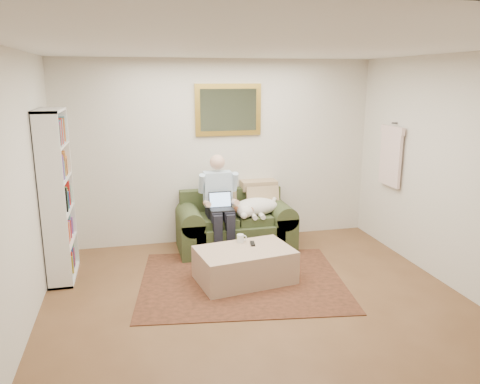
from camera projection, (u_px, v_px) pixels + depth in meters
name	position (u px, v px, depth m)	size (l,w,h in m)	color
room_shell	(260.00, 185.00, 4.66)	(4.51, 5.00, 2.61)	brown
rug	(242.00, 281.00, 5.52)	(2.36, 1.88, 0.01)	black
sofa	(235.00, 229.00, 6.55)	(1.59, 0.81, 0.95)	#3E4926
seated_man	(220.00, 206.00, 6.26)	(0.52, 0.75, 1.34)	#8CB4D8
laptop	(221.00, 205.00, 6.19)	(0.31, 0.24, 0.22)	black
sleeping_dog	(256.00, 207.00, 6.45)	(0.65, 0.41, 0.24)	white
ottoman	(245.00, 265.00, 5.49)	(1.09, 0.69, 0.40)	tan
coffee_mug	(240.00, 238.00, 5.66)	(0.08, 0.08, 0.10)	white
tv_remote	(252.00, 244.00, 5.60)	(0.05, 0.15, 0.02)	black
bookshelf	(57.00, 196.00, 5.43)	(0.28, 0.80, 2.00)	white
wall_mirror	(228.00, 110.00, 6.55)	(0.94, 0.04, 0.72)	gold
hanging_shirt	(391.00, 153.00, 6.32)	(0.06, 0.52, 0.90)	#FDDFD1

